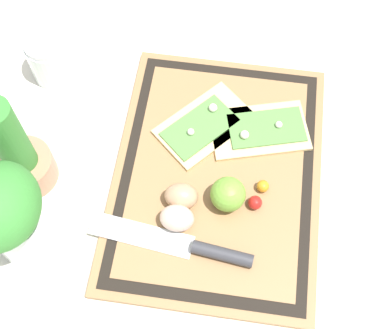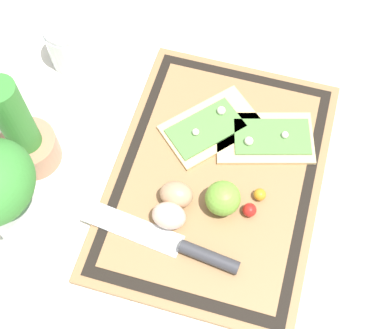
# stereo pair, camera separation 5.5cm
# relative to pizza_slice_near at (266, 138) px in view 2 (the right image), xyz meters

# --- Properties ---
(ground_plane) EXTENTS (6.00, 6.00, 0.00)m
(ground_plane) POSITION_rel_pizza_slice_near_xyz_m (-0.09, 0.07, -0.02)
(ground_plane) COLOR silver
(cutting_board) EXTENTS (0.49, 0.36, 0.02)m
(cutting_board) POSITION_rel_pizza_slice_near_xyz_m (-0.09, 0.07, -0.01)
(cutting_board) COLOR #997047
(cutting_board) RESTS_ON ground_plane
(pizza_slice_near) EXTENTS (0.15, 0.20, 0.02)m
(pizza_slice_near) POSITION_rel_pizza_slice_near_xyz_m (0.00, 0.00, 0.00)
(pizza_slice_near) COLOR #DBBC7F
(pizza_slice_near) RESTS_ON cutting_board
(pizza_slice_far) EXTENTS (0.20, 0.19, 0.02)m
(pizza_slice_far) POSITION_rel_pizza_slice_near_xyz_m (-0.01, 0.10, 0.00)
(pizza_slice_far) COLOR #DBBC7F
(pizza_slice_far) RESTS_ON cutting_board
(knife) EXTENTS (0.06, 0.28, 0.02)m
(knife) POSITION_rel_pizza_slice_near_xyz_m (-0.24, 0.08, 0.00)
(knife) COLOR silver
(knife) RESTS_ON cutting_board
(egg_brown) EXTENTS (0.04, 0.06, 0.04)m
(egg_brown) POSITION_rel_pizza_slice_near_xyz_m (-0.16, 0.12, 0.02)
(egg_brown) COLOR tan
(egg_brown) RESTS_ON cutting_board
(egg_pink) EXTENTS (0.04, 0.06, 0.04)m
(egg_pink) POSITION_rel_pizza_slice_near_xyz_m (-0.20, 0.12, 0.02)
(egg_pink) COLOR beige
(egg_pink) RESTS_ON cutting_board
(lime) EXTENTS (0.06, 0.06, 0.06)m
(lime) POSITION_rel_pizza_slice_near_xyz_m (-0.15, 0.04, 0.02)
(lime) COLOR #70A838
(lime) RESTS_ON cutting_board
(cherry_tomato_red) EXTENTS (0.02, 0.02, 0.02)m
(cherry_tomato_red) POSITION_rel_pizza_slice_near_xyz_m (-0.15, -0.00, 0.01)
(cherry_tomato_red) COLOR red
(cherry_tomato_red) RESTS_ON cutting_board
(cherry_tomato_yellow) EXTENTS (0.02, 0.02, 0.02)m
(cherry_tomato_yellow) POSITION_rel_pizza_slice_near_xyz_m (-0.12, -0.01, 0.01)
(cherry_tomato_yellow) COLOR orange
(cherry_tomato_yellow) RESTS_ON cutting_board
(herb_pot) EXTENTS (0.10, 0.10, 0.21)m
(herb_pot) POSITION_rel_pizza_slice_near_xyz_m (-0.14, 0.40, 0.05)
(herb_pot) COLOR #AD7A5B
(herb_pot) RESTS_ON ground_plane
(sauce_jar) EXTENTS (0.08, 0.08, 0.10)m
(sauce_jar) POSITION_rel_pizza_slice_near_xyz_m (0.08, 0.41, 0.02)
(sauce_jar) COLOR silver
(sauce_jar) RESTS_ON ground_plane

